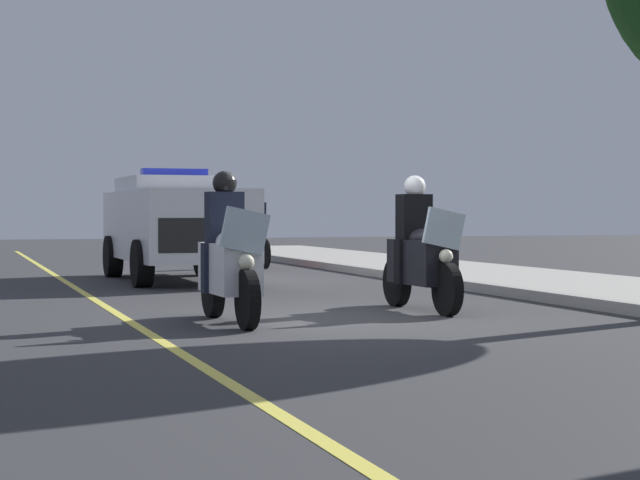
# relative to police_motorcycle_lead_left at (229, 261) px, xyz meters

# --- Properties ---
(ground_plane) EXTENTS (80.00, 80.00, 0.00)m
(ground_plane) POSITION_rel_police_motorcycle_lead_left_xyz_m (-0.32, 1.43, -0.70)
(ground_plane) COLOR #333335
(curb_strip) EXTENTS (48.00, 0.24, 0.15)m
(curb_strip) POSITION_rel_police_motorcycle_lead_left_xyz_m (-0.32, 4.89, -0.62)
(curb_strip) COLOR #9E9B93
(curb_strip) RESTS_ON ground
(lane_stripe_center) EXTENTS (48.00, 0.12, 0.01)m
(lane_stripe_center) POSITION_rel_police_motorcycle_lead_left_xyz_m (-0.32, -1.03, -0.70)
(lane_stripe_center) COLOR #E0D14C
(lane_stripe_center) RESTS_ON ground
(police_motorcycle_lead_left) EXTENTS (2.14, 0.57, 1.72)m
(police_motorcycle_lead_left) POSITION_rel_police_motorcycle_lead_left_xyz_m (0.00, 0.00, 0.00)
(police_motorcycle_lead_left) COLOR black
(police_motorcycle_lead_left) RESTS_ON ground
(police_motorcycle_lead_right) EXTENTS (2.14, 0.57, 1.72)m
(police_motorcycle_lead_right) POSITION_rel_police_motorcycle_lead_left_xyz_m (-0.72, 2.67, 0.00)
(police_motorcycle_lead_right) COLOR black
(police_motorcycle_lead_right) RESTS_ON ground
(police_suv) EXTENTS (4.94, 2.15, 2.05)m
(police_suv) POSITION_rel_police_motorcycle_lead_left_xyz_m (-7.70, 0.91, 0.37)
(police_suv) COLOR silver
(police_suv) RESTS_ON ground
(cyclist_background) EXTENTS (1.76, 0.32, 1.69)m
(cyclist_background) POSITION_rel_police_motorcycle_lead_left_xyz_m (-11.83, 3.62, 0.14)
(cyclist_background) COLOR black
(cyclist_background) RESTS_ON ground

